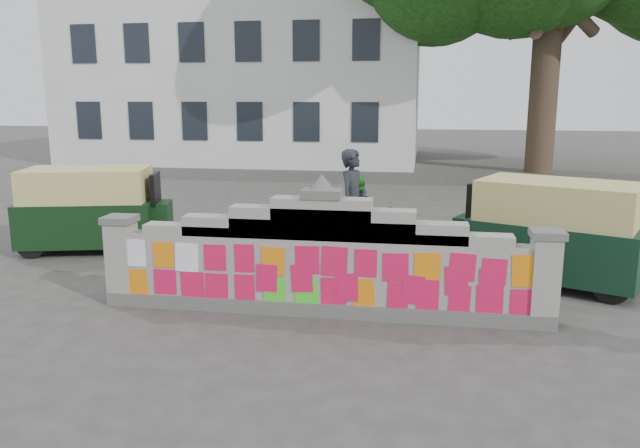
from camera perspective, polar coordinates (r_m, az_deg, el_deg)
The scene contains 8 objects.
ground at distance 9.04m, azimuth 0.16°, elevation -8.16°, with size 100.00×100.00×0.00m, color #383533.
parapet_wall at distance 8.81m, azimuth 0.15°, elevation -3.58°, with size 6.48×0.44×2.01m.
building at distance 31.52m, azimuth -6.15°, elevation 13.36°, with size 16.00×10.00×8.90m.
cyclist_bike at distance 11.33m, azimuth 3.00°, elevation -1.14°, with size 0.74×2.12×1.11m, color black.
cyclist_rider at distance 11.25m, azimuth 3.02°, elevation 0.78°, with size 0.69×0.45×1.89m, color black.
pedestrian at distance 11.40m, azimuth 3.08°, elevation 0.44°, with size 0.83×0.64×1.70m, color green.
rickshaw_left at distance 13.27m, azimuth -20.07°, elevation 1.39°, with size 3.09×1.98×1.66m.
rickshaw_right at distance 10.96m, azimuth 20.37°, elevation -0.55°, with size 3.16×2.39×1.71m.
Camera 1 is at (1.37, -8.39, 3.07)m, focal length 35.00 mm.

